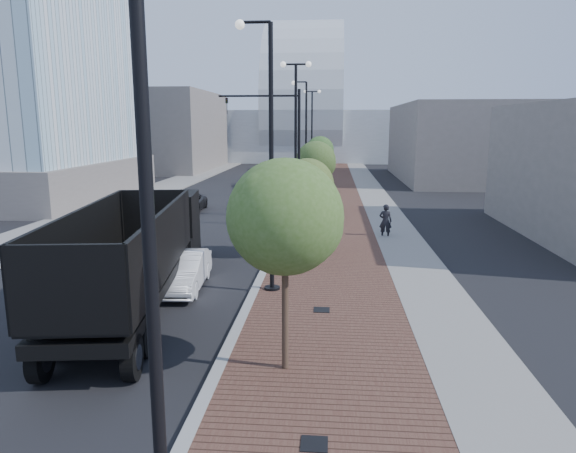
# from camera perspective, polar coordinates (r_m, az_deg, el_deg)

# --- Properties ---
(sidewalk) EXTENTS (7.00, 140.00, 0.12)m
(sidewalk) POSITION_cam_1_polar(r_m,az_deg,el_deg) (47.88, 5.79, 4.15)
(sidewalk) COLOR #4C2D23
(sidewalk) RESTS_ON ground
(concrete_strip) EXTENTS (2.40, 140.00, 0.13)m
(concrete_strip) POSITION_cam_1_polar(r_m,az_deg,el_deg) (48.00, 9.02, 4.09)
(concrete_strip) COLOR slate
(concrete_strip) RESTS_ON ground
(curb) EXTENTS (0.30, 140.00, 0.14)m
(curb) POSITION_cam_1_polar(r_m,az_deg,el_deg) (47.94, 1.60, 4.22)
(curb) COLOR gray
(curb) RESTS_ON ground
(west_sidewalk) EXTENTS (4.00, 140.00, 0.12)m
(west_sidewalk) POSITION_cam_1_polar(r_m,az_deg,el_deg) (50.36, -13.38, 4.25)
(west_sidewalk) COLOR slate
(west_sidewalk) RESTS_ON ground
(dump_truck) EXTENTS (4.26, 13.55, 3.43)m
(dump_truck) POSITION_cam_1_polar(r_m,az_deg,el_deg) (19.79, -14.81, -2.11)
(dump_truck) COLOR black
(dump_truck) RESTS_ON ground
(white_sedan) EXTENTS (1.68, 4.14, 1.34)m
(white_sedan) POSITION_cam_1_polar(r_m,az_deg,el_deg) (19.15, -11.46, -4.81)
(white_sedan) COLOR white
(white_sedan) RESTS_ON ground
(dark_car_mid) EXTENTS (2.18, 4.34, 1.18)m
(dark_car_mid) POSITION_cam_1_polar(r_m,az_deg,el_deg) (36.18, -10.89, 2.58)
(dark_car_mid) COLOR black
(dark_car_mid) RESTS_ON ground
(dark_car_far) EXTENTS (2.69, 5.56, 1.56)m
(dark_car_far) POSITION_cam_1_polar(r_m,az_deg,el_deg) (49.83, -3.63, 5.29)
(dark_car_far) COLOR black
(dark_car_far) RESTS_ON ground
(pedestrian) EXTENTS (0.73, 0.56, 1.80)m
(pedestrian) POSITION_cam_1_polar(r_m,az_deg,el_deg) (27.51, 10.69, 0.58)
(pedestrian) COLOR black
(pedestrian) RESTS_ON ground
(streetlight_0) EXTENTS (1.72, 0.56, 9.28)m
(streetlight_0) POSITION_cam_1_polar(r_m,az_deg,el_deg) (5.97, -15.18, 0.66)
(streetlight_0) COLOR black
(streetlight_0) RESTS_ON ground
(streetlight_1) EXTENTS (1.44, 0.56, 9.21)m
(streetlight_1) POSITION_cam_1_polar(r_m,az_deg,el_deg) (17.71, -2.20, 6.22)
(streetlight_1) COLOR black
(streetlight_1) RESTS_ON ground
(streetlight_2) EXTENTS (1.72, 0.56, 9.28)m
(streetlight_2) POSITION_cam_1_polar(r_m,az_deg,el_deg) (29.61, 0.85, 9.14)
(streetlight_2) COLOR black
(streetlight_2) RESTS_ON ground
(streetlight_3) EXTENTS (1.44, 0.56, 9.21)m
(streetlight_3) POSITION_cam_1_polar(r_m,az_deg,el_deg) (41.60, 1.84, 9.07)
(streetlight_3) COLOR black
(streetlight_3) RESTS_ON ground
(streetlight_4) EXTENTS (1.72, 0.56, 9.28)m
(streetlight_4) POSITION_cam_1_polar(r_m,az_deg,el_deg) (53.57, 2.64, 10.04)
(streetlight_4) COLOR black
(streetlight_4) RESTS_ON ground
(traffic_mast) EXTENTS (5.09, 0.20, 8.00)m
(traffic_mast) POSITION_cam_1_polar(r_m,az_deg,el_deg) (32.66, -0.38, 9.62)
(traffic_mast) COLOR black
(traffic_mast) RESTS_ON ground
(tree_0) EXTENTS (2.68, 2.68, 5.15)m
(tree_0) POSITION_cam_1_polar(r_m,az_deg,el_deg) (11.77, -0.09, 1.03)
(tree_0) COLOR #382619
(tree_0) RESTS_ON ground
(tree_1) EXTENTS (2.39, 2.34, 4.44)m
(tree_1) POSITION_cam_1_polar(r_m,az_deg,el_deg) (22.71, 2.27, 4.57)
(tree_1) COLOR #382619
(tree_1) RESTS_ON ground
(tree_2) EXTENTS (2.67, 2.67, 4.81)m
(tree_2) POSITION_cam_1_polar(r_m,az_deg,el_deg) (34.64, 3.16, 7.18)
(tree_2) COLOR #382619
(tree_2) RESTS_ON ground
(tree_3) EXTENTS (2.50, 2.48, 4.87)m
(tree_3) POSITION_cam_1_polar(r_m,az_deg,el_deg) (46.61, 3.60, 8.38)
(tree_3) COLOR #382619
(tree_3) RESTS_ON ground
(tower_podium) EXTENTS (19.00, 19.00, 3.00)m
(tower_podium) POSITION_cam_1_polar(r_m,az_deg,el_deg) (47.85, -29.17, 4.52)
(tower_podium) COLOR #68625E
(tower_podium) RESTS_ON ground
(convention_center) EXTENTS (50.00, 30.00, 50.00)m
(convention_center) POSITION_cam_1_polar(r_m,az_deg,el_deg) (92.63, 1.94, 11.25)
(convention_center) COLOR #A9AFB3
(convention_center) RESTS_ON ground
(commercial_block_nw) EXTENTS (14.00, 20.00, 10.00)m
(commercial_block_nw) POSITION_cam_1_polar(r_m,az_deg,el_deg) (71.21, -13.98, 10.15)
(commercial_block_nw) COLOR #69625E
(commercial_block_nw) RESTS_ON ground
(commercial_block_ne) EXTENTS (12.00, 22.00, 8.00)m
(commercial_block_ne) POSITION_cam_1_polar(r_m,az_deg,el_deg) (59.08, 18.07, 8.82)
(commercial_block_ne) COLOR #68625E
(commercial_block_ne) RESTS_ON ground
(utility_cover_0) EXTENTS (0.50, 0.50, 0.02)m
(utility_cover_0) POSITION_cam_1_polar(r_m,az_deg,el_deg) (10.27, 2.91, -22.80)
(utility_cover_0) COLOR black
(utility_cover_0) RESTS_ON sidewalk
(utility_cover_1) EXTENTS (0.50, 0.50, 0.02)m
(utility_cover_1) POSITION_cam_1_polar(r_m,az_deg,el_deg) (16.55, 3.73, -9.14)
(utility_cover_1) COLOR black
(utility_cover_1) RESTS_ON sidewalk
(utility_cover_2) EXTENTS (0.50, 0.50, 0.02)m
(utility_cover_2) POSITION_cam_1_polar(r_m,az_deg,el_deg) (27.13, 4.18, -1.07)
(utility_cover_2) COLOR black
(utility_cover_2) RESTS_ON sidewalk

